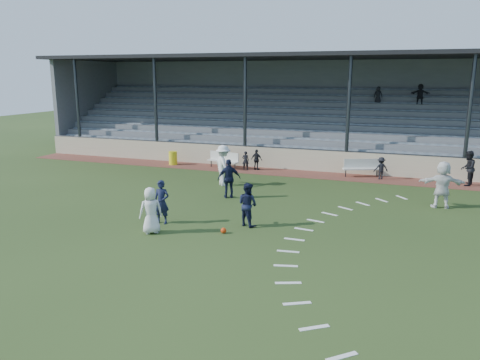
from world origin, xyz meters
The scene contains 19 objects.
ground centered at (0.00, 0.00, 0.00)m, with size 90.00×90.00×0.00m, color #293E19.
cinder_track centered at (0.00, 10.50, 0.01)m, with size 34.00×2.00×0.02m, color brown.
retaining_wall centered at (0.00, 11.55, 0.60)m, with size 34.00×0.18×1.20m, color #C5B797.
bench_left centered at (-3.93, 10.51, 0.58)m, with size 2.04×0.90×0.95m.
bench_right centered at (3.95, 10.92, 0.58)m, with size 2.00×1.20×0.95m.
trash_bin centered at (-7.25, 10.48, 0.42)m, with size 0.51×0.51×0.81m, color yellow.
football centered at (0.37, -0.22, 0.10)m, with size 0.20×0.20×0.20m, color red.
player_white_lead centered at (-2.01, -1.04, 0.82)m, with size 0.80×0.52×1.63m, color white.
player_navy_lead centered at (-2.19, 0.05, 0.82)m, with size 0.59×0.39×1.63m, color black.
player_navy_mid centered at (0.88, 0.89, 0.80)m, with size 0.78×0.61×1.61m, color black.
player_white_wing centered at (-2.33, 6.50, 1.01)m, with size 1.30×0.75×2.02m, color white.
player_navy_wing centered at (-1.18, 4.34, 0.88)m, with size 1.03×0.43×1.76m, color black.
player_white_back centered at (7.66, 5.87, 0.98)m, with size 1.83×0.58×1.97m, color white.
official centered at (9.08, 10.52, 0.89)m, with size 0.85×0.66×1.74m, color black.
sub_left_near centered at (-2.55, 10.47, 0.56)m, with size 0.39×0.26×1.08m, color black.
sub_left_far centered at (-1.93, 10.65, 0.62)m, with size 0.70×0.29×1.19m, color black.
sub_right centered at (4.96, 10.55, 0.61)m, with size 0.76×0.44×1.18m, color black.
grandstand centered at (0.00, 16.26, 2.20)m, with size 34.60×9.00×6.61m.
penalty_arc centered at (4.12, 0.00, 0.01)m, with size 3.89×14.63×0.01m.
Camera 1 is at (6.20, -14.60, 5.42)m, focal length 35.00 mm.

